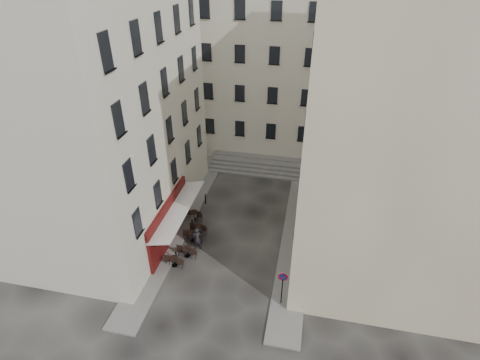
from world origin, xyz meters
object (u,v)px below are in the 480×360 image
(bistro_table_b, at_px, (187,251))
(pedestrian, at_px, (197,239))
(bistro_table_a, at_px, (174,261))
(no_parking_sign, at_px, (283,283))

(bistro_table_b, distance_m, pedestrian, 1.11)
(bistro_table_a, xyz_separation_m, bistro_table_b, (0.56, 1.05, 0.03))
(no_parking_sign, relative_size, pedestrian, 1.42)
(bistro_table_a, xyz_separation_m, pedestrian, (1.02, 1.97, 0.45))
(bistro_table_a, relative_size, pedestrian, 0.71)
(pedestrian, bearing_deg, bistro_table_b, 47.47)
(no_parking_sign, distance_m, pedestrian, 7.41)
(bistro_table_a, bearing_deg, bistro_table_b, 62.11)
(no_parking_sign, height_order, bistro_table_a, no_parking_sign)
(bistro_table_a, height_order, bistro_table_b, bistro_table_b)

